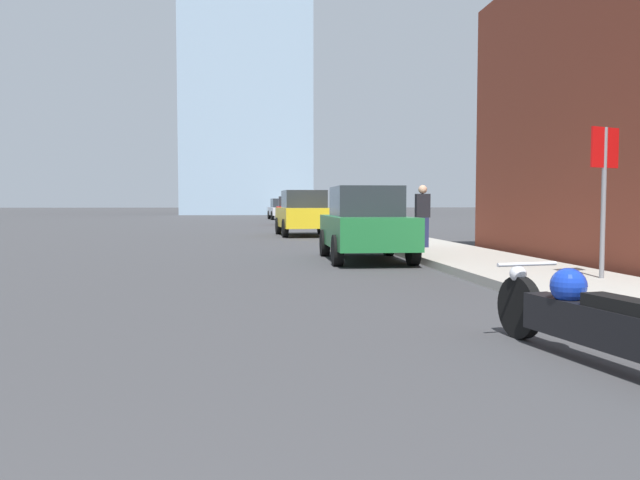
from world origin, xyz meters
TOP-DOWN VIEW (x-y plane):
  - sidewalk at (5.98, 40.00)m, footprint 2.35×240.00m
  - motorcycle at (3.91, 4.72)m, footprint 0.73×2.53m
  - parked_car_green at (3.81, 13.78)m, footprint 1.82×3.95m
  - parked_car_yellow at (3.40, 24.70)m, footprint 2.14×4.16m
  - parked_car_red at (3.75, 37.36)m, footprint 1.96×4.08m
  - parked_car_silver at (3.81, 50.02)m, footprint 2.06×4.20m
  - stop_sign at (6.50, 8.88)m, footprint 0.57×0.26m
  - pedestrian at (5.66, 15.67)m, footprint 0.36×0.22m

SIDE VIEW (x-z plane):
  - sidewalk at x=5.98m, z-range 0.00..0.15m
  - motorcycle at x=3.91m, z-range -0.01..0.73m
  - parked_car_green at x=3.81m, z-range -0.01..1.65m
  - parked_car_silver at x=3.81m, z-range 0.00..1.67m
  - parked_car_red at x=3.75m, z-range 0.00..1.70m
  - parked_car_yellow at x=3.40m, z-range 0.00..1.79m
  - pedestrian at x=5.66m, z-range 0.16..1.76m
  - stop_sign at x=6.50m, z-range 0.56..2.82m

